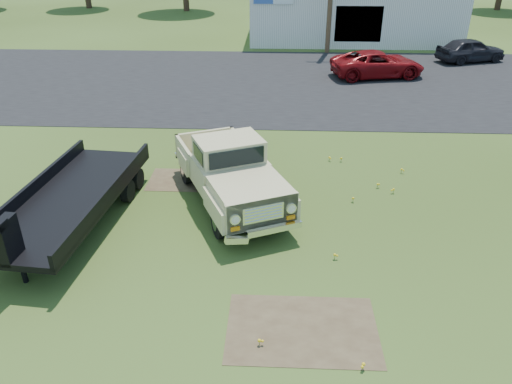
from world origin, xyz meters
TOP-DOWN VIEW (x-y plane):
  - ground at (0.00, 0.00)m, footprint 140.00×140.00m
  - asphalt_lot at (0.00, 15.00)m, footprint 90.00×14.00m
  - dirt_patch_a at (1.50, -3.00)m, footprint 3.00×2.00m
  - dirt_patch_b at (-2.00, 3.50)m, footprint 2.20×1.60m
  - commercial_building at (6.00, 26.99)m, footprint 14.20×8.20m
  - vintage_pickup_truck at (-0.41, 2.16)m, footprint 4.16×5.86m
  - flatbed_trailer at (-4.46, 0.75)m, footprint 2.80×6.84m
  - red_pickup at (6.16, 16.22)m, footprint 5.22×3.18m
  - dark_sedan at (12.22, 19.89)m, footprint 4.34×2.79m

SIDE VIEW (x-z plane):
  - ground at x=0.00m, z-range 0.00..0.00m
  - asphalt_lot at x=0.00m, z-range -0.01..0.01m
  - dirt_patch_a at x=1.50m, z-range -0.01..0.01m
  - dirt_patch_b at x=-2.00m, z-range -0.01..0.01m
  - red_pickup at x=6.16m, z-range 0.00..1.35m
  - dark_sedan at x=12.22m, z-range 0.00..1.37m
  - flatbed_trailer at x=-4.46m, z-range 0.00..1.82m
  - vintage_pickup_truck at x=-0.41m, z-range 0.00..1.98m
  - commercial_building at x=6.00m, z-range 0.03..4.18m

